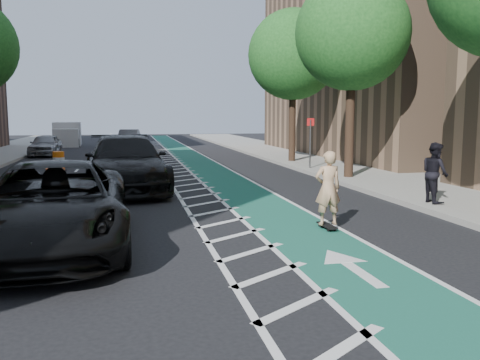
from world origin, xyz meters
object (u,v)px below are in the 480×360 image
object	(u,v)px
skateboarder	(328,188)
suv_near	(53,206)
suv_far	(125,163)
barrel_a	(55,184)

from	to	relation	value
skateboarder	suv_near	world-z (taller)	skateboarder
skateboarder	suv_far	size ratio (longest dim) A/B	0.26
suv_far	skateboarder	bearing A→B (deg)	-61.90
skateboarder	suv_far	bearing A→B (deg)	-58.01
suv_near	barrel_a	size ratio (longest dim) A/B	6.51
suv_far	barrel_a	size ratio (longest dim) A/B	6.94
suv_far	barrel_a	xyz separation A→B (m)	(-2.18, -1.23, -0.51)
suv_near	suv_far	size ratio (longest dim) A/B	0.94
skateboarder	barrel_a	distance (m)	9.10
suv_far	barrel_a	bearing A→B (deg)	-154.49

